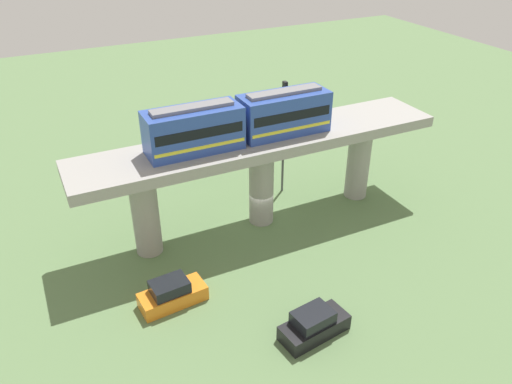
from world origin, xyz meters
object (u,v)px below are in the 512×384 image
Objects in this scene: parked_car_black at (314,325)px; parked_car_orange at (172,294)px; tree_near_viaduct at (195,128)px; train at (240,121)px; signal_post at (284,134)px.

parked_car_orange is at bearing 38.99° from parked_car_black.
parked_car_black and parked_car_orange have the same top height.
parked_car_black is 24.06m from tree_near_viaduct.
tree_near_viaduct is at bearing -11.67° from parked_car_black.
train reaches higher than tree_near_viaduct.
signal_post reaches higher than parked_car_orange.
train reaches higher than parked_car_orange.
train is at bearing 177.26° from tree_near_viaduct.
tree_near_viaduct is (23.82, -1.53, 3.00)m from parked_car_black.
tree_near_viaduct is at bearing -29.93° from parked_car_orange.
parked_car_black is (-12.25, 0.98, -8.09)m from train.
parked_car_black is 0.83× the size of tree_near_viaduct.
signal_post is (9.43, -13.06, 4.73)m from parked_car_orange.
parked_car_black is 1.02× the size of parked_car_orange.
parked_car_orange is 0.44× the size of signal_post.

